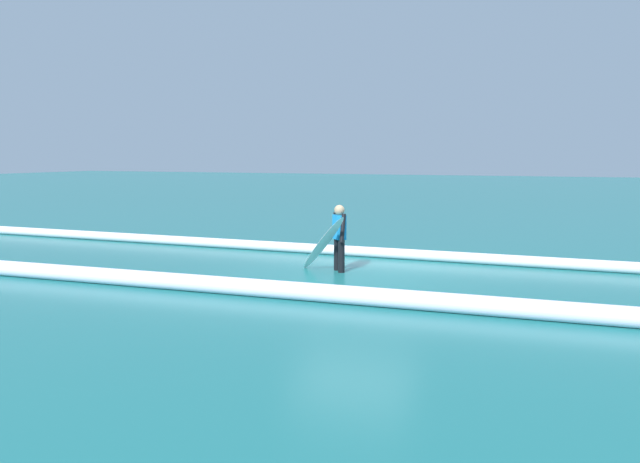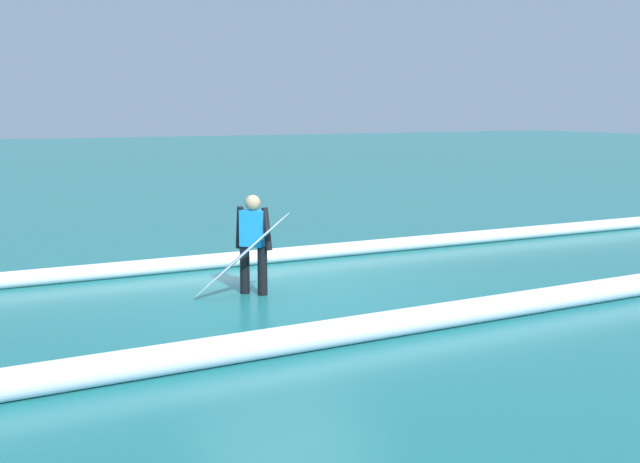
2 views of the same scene
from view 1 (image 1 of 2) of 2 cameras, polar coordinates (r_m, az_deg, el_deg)
name	(u,v)px [view 1 (image 1 of 2)]	position (r m, az deg, el deg)	size (l,w,h in m)	color
ground_plane	(354,274)	(13.48, 3.03, -3.75)	(127.80, 127.80, 0.00)	#1D7172
surfer	(339,234)	(13.66, 1.71, -0.24)	(0.37, 0.53, 1.41)	black
surfboard	(323,243)	(13.57, 0.27, -1.06)	(1.32, 0.98, 1.25)	white
wave_crest_foreground	(305,248)	(16.26, -1.30, -1.48)	(0.25, 0.25, 25.31)	white
wave_crest_midground	(256,288)	(11.39, -5.65, -4.95)	(0.31, 0.31, 23.40)	white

